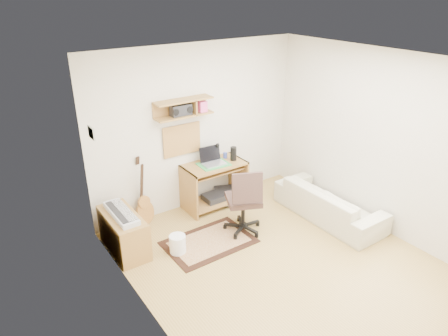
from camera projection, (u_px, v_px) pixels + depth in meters
floor at (278, 261)px, 5.46m from camera, size 3.60×4.00×0.01m
ceiling at (291, 62)px, 4.38m from camera, size 3.60×4.00×0.01m
back_wall at (197, 128)px, 6.42m from camera, size 3.60×0.01×2.60m
left_wall at (145, 216)px, 3.99m from camera, size 0.01×4.00×2.60m
right_wall at (378, 142)px, 5.85m from camera, size 0.01×4.00×2.60m
wall_shelf at (184, 108)px, 6.01m from camera, size 0.90×0.25×0.26m
cork_board at (182, 140)px, 6.30m from camera, size 0.64×0.03×0.49m
wall_photo at (91, 133)px, 4.95m from camera, size 0.02×0.20×0.15m
desk at (214, 185)px, 6.66m from camera, size 1.00×0.55×0.75m
laptop at (214, 157)px, 6.42m from camera, size 0.38×0.38×0.27m
speaker at (233, 154)px, 6.60m from camera, size 0.10×0.10×0.22m
desk_lamp at (218, 150)px, 6.64m from camera, size 0.10×0.10×0.29m
pencil_cup at (225, 155)px, 6.71m from camera, size 0.07×0.07×0.09m
boombox at (181, 110)px, 5.98m from camera, size 0.31×0.14×0.16m
rug at (209, 242)px, 5.83m from camera, size 1.24×0.83×0.02m
task_chair at (243, 200)px, 5.90m from camera, size 0.71×0.71×1.05m
cabinet at (124, 233)px, 5.57m from camera, size 0.40×0.90×0.55m
music_keyboard at (121, 213)px, 5.44m from camera, size 0.23×0.75×0.07m
guitar at (143, 192)px, 6.09m from camera, size 0.31×0.23×1.08m
waste_basket at (178, 244)px, 5.56m from camera, size 0.24×0.24×0.27m
printer at (230, 195)px, 6.94m from camera, size 0.61×0.55×0.19m
sofa at (330, 198)px, 6.32m from camera, size 0.52×1.79×0.70m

